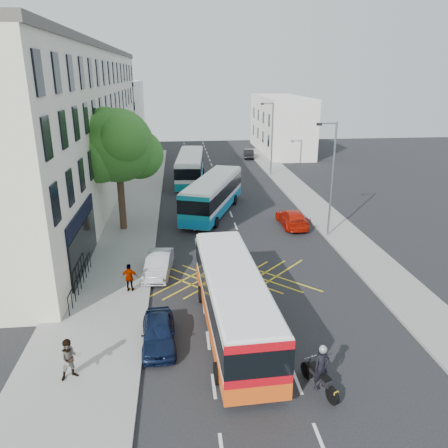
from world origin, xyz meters
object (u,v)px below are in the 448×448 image
object	(u,v)px
lamp_far	(271,135)
distant_car_grey	(190,157)
bus_mid	(213,195)
motorbike	(321,370)
bus_near	(233,300)
distant_car_dark	(249,154)
parked_car_silver	(159,264)
bus_far	(190,167)
pedestrian_far	(130,278)
red_hatchback	(292,218)
lamp_near	(331,174)
street_tree	(117,146)
parked_car_blue	(159,332)
pedestrian_near	(70,359)

from	to	relation	value
lamp_far	distant_car_grey	distance (m)	12.95
lamp_far	bus_mid	xyz separation A→B (m)	(-7.66, -13.46, -3.03)
motorbike	bus_near	bearing A→B (deg)	102.53
distant_car_grey	distant_car_dark	xyz separation A→B (m)	(8.23, 2.56, -0.11)
motorbike	parked_car_silver	distance (m)	12.36
bus_near	bus_far	distance (m)	29.13
bus_far	pedestrian_far	bearing A→B (deg)	-94.55
lamp_far	bus_far	bearing A→B (deg)	-166.63
red_hatchback	lamp_near	bearing A→B (deg)	124.66
street_tree	bus_near	world-z (taller)	street_tree
parked_car_blue	pedestrian_near	distance (m)	3.84
pedestrian_near	pedestrian_far	bearing A→B (deg)	54.00
bus_far	parked_car_blue	bearing A→B (deg)	-89.87
parked_car_silver	street_tree	bearing A→B (deg)	116.26
bus_mid	motorbike	world-z (taller)	bus_mid
pedestrian_near	distant_car_grey	bearing A→B (deg)	58.77
parked_car_blue	pedestrian_near	xyz separation A→B (m)	(-3.23, -2.03, 0.38)
lamp_near	bus_near	size ratio (longest dim) A/B	0.76
bus_mid	distant_car_dark	xyz separation A→B (m)	(6.97, 24.55, -0.97)
bus_near	motorbike	xyz separation A→B (m)	(2.69, -4.34, -0.63)
lamp_near	motorbike	xyz separation A→B (m)	(-5.50, -15.63, -3.70)
distant_car_grey	distant_car_dark	world-z (taller)	distant_car_grey
bus_mid	pedestrian_near	xyz separation A→B (m)	(-7.11, -20.66, -0.60)
lamp_near	pedestrian_near	distance (m)	20.75
parked_car_blue	motorbike	bearing A→B (deg)	-32.91
bus_near	parked_car_blue	size ratio (longest dim) A/B	2.94
lamp_far	red_hatchback	bearing A→B (deg)	-96.15
bus_far	pedestrian_far	world-z (taller)	bus_far
lamp_far	bus_mid	distance (m)	15.78
lamp_far	pedestrian_far	size ratio (longest dim) A/B	5.17
bus_near	pedestrian_near	distance (m)	7.18
lamp_near	parked_car_blue	bearing A→B (deg)	-133.69
bus_near	motorbike	world-z (taller)	bus_near
motorbike	distant_car_dark	distance (m)	46.97
motorbike	street_tree	bearing A→B (deg)	97.05
street_tree	parked_car_silver	distance (m)	10.19
red_hatchback	pedestrian_near	world-z (taller)	pedestrian_near
lamp_far	bus_far	xyz separation A→B (m)	(-9.20, -2.19, -2.99)
pedestrian_near	red_hatchback	bearing A→B (deg)	28.89
pedestrian_near	bus_far	bearing A→B (deg)	56.66
bus_mid	pedestrian_far	bearing A→B (deg)	-91.81
bus_mid	distant_car_grey	distance (m)	22.04
parked_car_silver	pedestrian_far	distance (m)	2.62
lamp_near	bus_far	bearing A→B (deg)	117.30
bus_far	red_hatchback	distance (m)	16.93
bus_mid	red_hatchback	xyz separation A→B (m)	(5.78, -3.96, -0.95)
street_tree	pedestrian_near	xyz separation A→B (m)	(-0.07, -17.08, -5.31)
street_tree	pedestrian_near	size ratio (longest dim) A/B	5.26
bus_near	distant_car_dark	bearing A→B (deg)	77.48
lamp_near	red_hatchback	size ratio (longest dim) A/B	1.82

